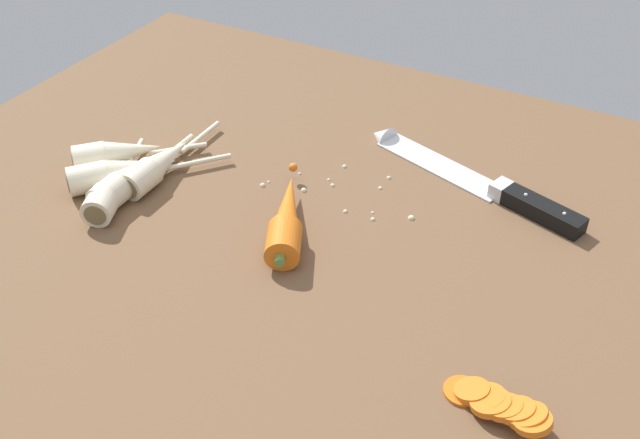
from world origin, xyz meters
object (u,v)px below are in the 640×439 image
whole_carrot (287,218)px  parsnip_front (123,172)px  carrot_slice_stack (498,404)px  parsnip_outer (118,153)px  parsnip_mid_right (160,164)px  parsnip_mid_left (131,178)px  chefs_knife (465,175)px  parsnip_back (112,187)px

whole_carrot → parsnip_front: whole_carrot is taller
whole_carrot → carrot_slice_stack: (31.57, -14.26, -0.90)cm
whole_carrot → parsnip_outer: (-28.31, 1.70, -0.12)cm
parsnip_mid_right → parsnip_mid_left: bearing=-104.4°
parsnip_mid_left → parsnip_outer: size_ratio=1.37×
chefs_knife → carrot_slice_stack: 39.35cm
parsnip_back → parsnip_outer: (-4.68, 6.65, 0.00)cm
whole_carrot → parsnip_front: bearing=-176.5°
parsnip_front → whole_carrot: bearing=3.5°
chefs_knife → parsnip_outer: parsnip_outer is taller
carrot_slice_stack → parsnip_mid_right: bearing=162.5°
chefs_knife → parsnip_back: (-39.07, -26.58, 1.33)cm
whole_carrot → parsnip_mid_right: bearing=173.5°
whole_carrot → carrot_slice_stack: bearing=-24.3°
chefs_knife → parsnip_outer: size_ratio=2.29×
parsnip_front → parsnip_mid_left: bearing=-18.8°
chefs_knife → parsnip_back: parsnip_back is taller
parsnip_outer → parsnip_mid_left: bearing=-34.6°
parsnip_mid_left → parsnip_outer: 6.80cm
parsnip_back → parsnip_outer: 8.14cm
parsnip_mid_right → parsnip_back: size_ratio=1.11×
parsnip_mid_right → whole_carrot: bearing=-6.5°
parsnip_outer → carrot_slice_stack: 61.98cm
parsnip_outer → parsnip_mid_right: bearing=6.2°
parsnip_front → parsnip_back: (1.02, -3.45, 0.00)cm
parsnip_back → parsnip_outer: same height
parsnip_front → carrot_slice_stack: 57.65cm
parsnip_back → parsnip_outer: bearing=125.1°
parsnip_mid_right → parsnip_front: bearing=-128.3°
parsnip_mid_left → parsnip_front: bearing=161.2°
chefs_knife → whole_carrot: whole_carrot is taller
whole_carrot → chefs_knife: bearing=54.5°
parsnip_mid_right → carrot_slice_stack: (53.11, -16.71, -0.78)cm
parsnip_mid_left → parsnip_back: same height
whole_carrot → parsnip_outer: size_ratio=1.26×
whole_carrot → parsnip_mid_left: bearing=-174.6°
whole_carrot → parsnip_mid_left: (-22.72, -2.15, -0.12)cm
parsnip_mid_left → chefs_knife: bearing=31.9°
whole_carrot → parsnip_mid_right: size_ratio=0.89×
parsnip_front → parsnip_mid_left: 2.04cm
chefs_knife → parsnip_mid_right: 41.68cm
parsnip_back → carrot_slice_stack: size_ratio=1.72×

